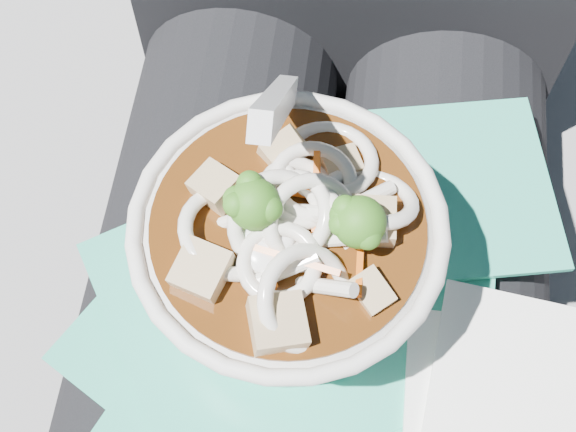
# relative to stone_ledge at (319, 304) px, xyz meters

# --- Properties ---
(stone_ledge) EXTENTS (1.02, 0.53, 0.48)m
(stone_ledge) POSITION_rel_stone_ledge_xyz_m (0.00, 0.00, 0.00)
(stone_ledge) COLOR slate
(stone_ledge) RESTS_ON ground
(lap) EXTENTS (0.34, 0.48, 0.16)m
(lap) POSITION_rel_stone_ledge_xyz_m (0.00, -0.15, 0.32)
(lap) COLOR black
(lap) RESTS_ON stone_ledge
(person_body) EXTENTS (0.34, 0.94, 1.03)m
(person_body) POSITION_rel_stone_ledge_xyz_m (-0.00, -0.06, 0.34)
(person_body) COLOR black
(person_body) RESTS_ON ground
(plastic_bag) EXTENTS (0.32, 0.37, 0.02)m
(plastic_bag) POSITION_rel_stone_ledge_xyz_m (-0.01, -0.18, 0.41)
(plastic_bag) COLOR teal
(plastic_bag) RESTS_ON lap
(napkins) EXTENTS (0.14, 0.16, 0.01)m
(napkins) POSITION_rel_stone_ledge_xyz_m (0.13, -0.21, 0.43)
(napkins) COLOR white
(napkins) RESTS_ON plastic_bag
(udon_bowl) EXTENTS (0.18, 0.18, 0.20)m
(udon_bowl) POSITION_rel_stone_ledge_xyz_m (-0.02, -0.15, 0.48)
(udon_bowl) COLOR white
(udon_bowl) RESTS_ON plastic_bag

